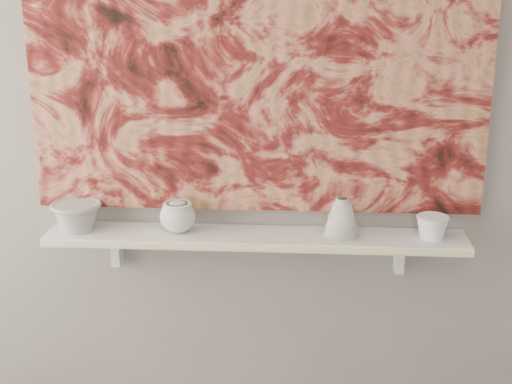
# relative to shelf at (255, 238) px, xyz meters

# --- Properties ---
(wall_back) EXTENTS (3.60, 0.00, 3.60)m
(wall_back) POSITION_rel_shelf_xyz_m (0.00, 0.09, 0.44)
(wall_back) COLOR gray
(wall_back) RESTS_ON floor
(shelf) EXTENTS (1.40, 0.18, 0.03)m
(shelf) POSITION_rel_shelf_xyz_m (0.00, 0.00, 0.00)
(shelf) COLOR silver
(shelf) RESTS_ON wall_back
(shelf_stripe) EXTENTS (1.40, 0.01, 0.02)m
(shelf_stripe) POSITION_rel_shelf_xyz_m (0.00, -0.09, 0.00)
(shelf_stripe) COLOR beige
(shelf_stripe) RESTS_ON shelf
(bracket_left) EXTENTS (0.03, 0.06, 0.12)m
(bracket_left) POSITION_rel_shelf_xyz_m (-0.49, 0.06, -0.07)
(bracket_left) COLOR silver
(bracket_left) RESTS_ON wall_back
(bracket_right) EXTENTS (0.03, 0.06, 0.12)m
(bracket_right) POSITION_rel_shelf_xyz_m (0.49, 0.06, -0.07)
(bracket_right) COLOR silver
(bracket_right) RESTS_ON wall_back
(painting) EXTENTS (1.50, 0.02, 1.10)m
(painting) POSITION_rel_shelf_xyz_m (0.00, 0.08, 0.62)
(painting) COLOR maroon
(painting) RESTS_ON wall_back
(house_motif) EXTENTS (0.09, 0.00, 0.08)m
(house_motif) POSITION_rel_shelf_xyz_m (0.45, 0.07, 0.32)
(house_motif) COLOR black
(house_motif) RESTS_ON painting
(bowl_grey) EXTENTS (0.17, 0.17, 0.10)m
(bowl_grey) POSITION_rel_shelf_xyz_m (-0.60, 0.00, 0.06)
(bowl_grey) COLOR gray
(bowl_grey) RESTS_ON shelf
(cup_cream) EXTENTS (0.14, 0.14, 0.11)m
(cup_cream) POSITION_rel_shelf_xyz_m (-0.26, 0.00, 0.07)
(cup_cream) COLOR silver
(cup_cream) RESTS_ON shelf
(bell_vessel) EXTENTS (0.13, 0.13, 0.13)m
(bell_vessel) POSITION_rel_shelf_xyz_m (0.29, 0.00, 0.08)
(bell_vessel) COLOR beige
(bell_vessel) RESTS_ON shelf
(bowl_white) EXTENTS (0.13, 0.13, 0.08)m
(bowl_white) POSITION_rel_shelf_xyz_m (0.58, 0.00, 0.05)
(bowl_white) COLOR white
(bowl_white) RESTS_ON shelf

